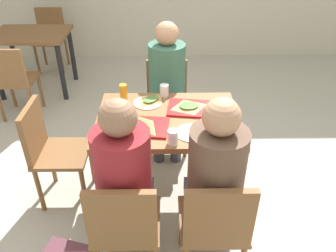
{
  "coord_description": "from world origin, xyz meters",
  "views": [
    {
      "loc": [
        -0.03,
        -2.12,
        2.04
      ],
      "look_at": [
        0.0,
        0.0,
        0.68
      ],
      "focal_mm": 36.61,
      "sensor_mm": 36.0,
      "label": 1
    }
  ],
  "objects_px": {
    "background_chair_far": "(50,34)",
    "pizza_slice_b": "(189,106)",
    "pizza_slice_a": "(143,123)",
    "plastic_cup_a": "(164,91)",
    "person_in_brown_jacket": "(215,176)",
    "pizza_slice_c": "(151,100)",
    "plastic_cup_c": "(111,108)",
    "person_far_side": "(167,81)",
    "person_in_red": "(124,177)",
    "plastic_cup_b": "(173,137)",
    "chair_near_right": "(215,224)",
    "tray_red_near": "(142,127)",
    "chair_far_side": "(167,98)",
    "soda_can": "(229,108)",
    "main_table": "(168,130)",
    "paper_plate_center": "(148,103)",
    "chair_left_end": "(50,147)",
    "background_table": "(32,43)",
    "chair_near_left": "(125,225)",
    "paper_plate_near_edge": "(191,133)",
    "condiment_bottle": "(124,94)",
    "foil_bundle": "(106,113)",
    "background_chair_near": "(13,78)",
    "tray_red_far": "(192,108)"
  },
  "relations": [
    {
      "from": "paper_plate_near_edge",
      "to": "pizza_slice_b",
      "type": "distance_m",
      "value": 0.33
    },
    {
      "from": "tray_red_near",
      "to": "background_table",
      "type": "relative_size",
      "value": 0.4
    },
    {
      "from": "chair_far_side",
      "to": "plastic_cup_a",
      "type": "height_order",
      "value": "plastic_cup_a"
    },
    {
      "from": "chair_left_end",
      "to": "chair_near_right",
      "type": "bearing_deg",
      "value": -33.53
    },
    {
      "from": "chair_left_end",
      "to": "pizza_slice_c",
      "type": "relative_size",
      "value": 3.4
    },
    {
      "from": "paper_plate_near_edge",
      "to": "background_chair_near",
      "type": "xyz_separation_m",
      "value": [
        -1.8,
        1.47,
        -0.26
      ]
    },
    {
      "from": "main_table",
      "to": "soda_can",
      "type": "height_order",
      "value": "soda_can"
    },
    {
      "from": "person_in_red",
      "to": "plastic_cup_b",
      "type": "height_order",
      "value": "person_in_red"
    },
    {
      "from": "plastic_cup_c",
      "to": "person_far_side",
      "type": "bearing_deg",
      "value": 54.06
    },
    {
      "from": "person_in_red",
      "to": "paper_plate_center",
      "type": "bearing_deg",
      "value": 82.98
    },
    {
      "from": "tray_red_near",
      "to": "paper_plate_center",
      "type": "height_order",
      "value": "tray_red_near"
    },
    {
      "from": "person_in_red",
      "to": "pizza_slice_b",
      "type": "relative_size",
      "value": 5.06
    },
    {
      "from": "plastic_cup_a",
      "to": "condiment_bottle",
      "type": "bearing_deg",
      "value": -159.61
    },
    {
      "from": "person_in_brown_jacket",
      "to": "pizza_slice_c",
      "type": "bearing_deg",
      "value": 114.05
    },
    {
      "from": "chair_near_left",
      "to": "tray_red_far",
      "type": "height_order",
      "value": "chair_near_left"
    },
    {
      "from": "chair_left_end",
      "to": "foil_bundle",
      "type": "height_order",
      "value": "foil_bundle"
    },
    {
      "from": "pizza_slice_a",
      "to": "foil_bundle",
      "type": "relative_size",
      "value": 2.66
    },
    {
      "from": "chair_far_side",
      "to": "plastic_cup_b",
      "type": "relative_size",
      "value": 8.45
    },
    {
      "from": "chair_near_left",
      "to": "paper_plate_center",
      "type": "height_order",
      "value": "chair_near_left"
    },
    {
      "from": "chair_far_side",
      "to": "pizza_slice_b",
      "type": "height_order",
      "value": "chair_far_side"
    },
    {
      "from": "pizza_slice_a",
      "to": "plastic_cup_a",
      "type": "height_order",
      "value": "plastic_cup_a"
    },
    {
      "from": "paper_plate_center",
      "to": "pizza_slice_a",
      "type": "xyz_separation_m",
      "value": [
        -0.02,
        -0.33,
        0.02
      ]
    },
    {
      "from": "chair_left_end",
      "to": "soda_can",
      "type": "xyz_separation_m",
      "value": [
        1.34,
        0.02,
        0.32
      ]
    },
    {
      "from": "background_chair_far",
      "to": "pizza_slice_b",
      "type": "bearing_deg",
      "value": -55.31
    },
    {
      "from": "chair_left_end",
      "to": "pizza_slice_a",
      "type": "distance_m",
      "value": 0.79
    },
    {
      "from": "main_table",
      "to": "foil_bundle",
      "type": "height_order",
      "value": "foil_bundle"
    },
    {
      "from": "main_table",
      "to": "paper_plate_center",
      "type": "height_order",
      "value": "paper_plate_center"
    },
    {
      "from": "pizza_slice_a",
      "to": "condiment_bottle",
      "type": "relative_size",
      "value": 1.66
    },
    {
      "from": "plastic_cup_a",
      "to": "background_table",
      "type": "xyz_separation_m",
      "value": [
        -1.62,
        1.66,
        -0.18
      ]
    },
    {
      "from": "pizza_slice_c",
      "to": "background_table",
      "type": "xyz_separation_m",
      "value": [
        -1.52,
        1.75,
        -0.15
      ]
    },
    {
      "from": "tray_red_near",
      "to": "plastic_cup_b",
      "type": "bearing_deg",
      "value": -42.9
    },
    {
      "from": "chair_near_right",
      "to": "tray_red_near",
      "type": "height_order",
      "value": "chair_near_right"
    },
    {
      "from": "chair_near_left",
      "to": "pizza_slice_b",
      "type": "height_order",
      "value": "chair_near_left"
    },
    {
      "from": "plastic_cup_c",
      "to": "pizza_slice_c",
      "type": "bearing_deg",
      "value": 32.63
    },
    {
      "from": "tray_red_near",
      "to": "background_chair_near",
      "type": "bearing_deg",
      "value": 136.48
    },
    {
      "from": "chair_near_left",
      "to": "plastic_cup_c",
      "type": "xyz_separation_m",
      "value": [
        -0.16,
        0.83,
        0.31
      ]
    },
    {
      "from": "chair_near_right",
      "to": "background_chair_far",
      "type": "height_order",
      "value": "same"
    },
    {
      "from": "condiment_bottle",
      "to": "background_chair_near",
      "type": "xyz_separation_m",
      "value": [
        -1.31,
        1.04,
        -0.34
      ]
    },
    {
      "from": "person_far_side",
      "to": "soda_can",
      "type": "distance_m",
      "value": 0.75
    },
    {
      "from": "person_in_brown_jacket",
      "to": "chair_left_end",
      "type": "bearing_deg",
      "value": 151.55
    },
    {
      "from": "person_far_side",
      "to": "plastic_cup_a",
      "type": "height_order",
      "value": "person_far_side"
    },
    {
      "from": "soda_can",
      "to": "background_table",
      "type": "xyz_separation_m",
      "value": [
        -2.08,
        1.97,
        -0.19
      ]
    },
    {
      "from": "soda_can",
      "to": "pizza_slice_a",
      "type": "bearing_deg",
      "value": -167.22
    },
    {
      "from": "paper_plate_center",
      "to": "person_in_red",
      "type": "bearing_deg",
      "value": -97.02
    },
    {
      "from": "main_table",
      "to": "chair_near_left",
      "type": "xyz_separation_m",
      "value": [
        -0.26,
        -0.77,
        -0.15
      ]
    },
    {
      "from": "main_table",
      "to": "plastic_cup_c",
      "type": "xyz_separation_m",
      "value": [
        -0.41,
        0.06,
        0.16
      ]
    },
    {
      "from": "chair_near_right",
      "to": "tray_red_near",
      "type": "bearing_deg",
      "value": 124.74
    },
    {
      "from": "chair_left_end",
      "to": "pizza_slice_c",
      "type": "height_order",
      "value": "chair_left_end"
    },
    {
      "from": "plastic_cup_c",
      "to": "paper_plate_near_edge",
      "type": "bearing_deg",
      "value": -25.32
    },
    {
      "from": "background_table",
      "to": "plastic_cup_b",
      "type": "bearing_deg",
      "value": -54.2
    }
  ]
}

